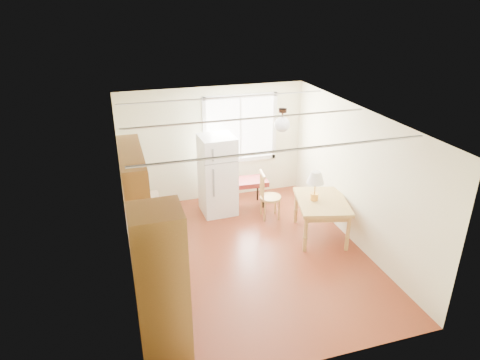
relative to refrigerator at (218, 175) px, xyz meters
name	(u,v)px	position (x,y,z in m)	size (l,w,h in m)	color
room_shell	(249,191)	(0.10, -1.78, 0.42)	(4.60, 5.60, 2.62)	#5D2113
kitchen_run	(150,249)	(-1.62, -2.41, 0.01)	(0.65, 3.40, 2.20)	brown
window_unit	(240,129)	(0.70, 0.70, 0.72)	(1.64, 0.05, 1.51)	white
pendant_light	(282,123)	(0.80, -1.38, 1.41)	(0.26, 0.26, 0.40)	black
refrigerator	(218,175)	(0.00, 0.00, 0.00)	(0.71, 0.73, 1.66)	white
bench	(236,184)	(0.41, 0.07, -0.28)	(1.36, 0.56, 0.62)	maroon
dining_table	(322,205)	(1.60, -1.52, -0.19)	(1.17, 1.38, 0.75)	#B18844
chair	(266,192)	(0.86, -0.55, -0.26)	(0.45, 0.44, 0.99)	#B18844
table_lamp	(316,180)	(1.47, -1.45, 0.32)	(0.32, 0.32, 0.56)	gold
coffee_maker	(152,254)	(-1.62, -2.84, 0.21)	(0.27, 0.31, 0.40)	black
kettle	(149,243)	(-1.63, -2.49, 0.17)	(0.13, 0.13, 0.25)	red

